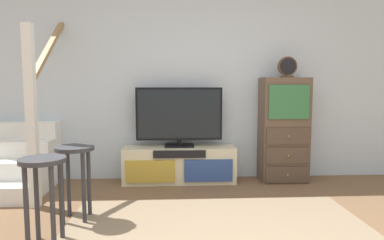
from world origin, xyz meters
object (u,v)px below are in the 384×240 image
at_px(media_console, 179,165).
at_px(desk_clock, 287,67).
at_px(bar_stool_near, 43,180).
at_px(bar_stool_far, 75,165).
at_px(side_cabinet, 284,130).
at_px(television, 179,115).

xyz_separation_m(media_console, desk_clock, (1.34, -0.00, 1.21)).
distance_m(bar_stool_near, bar_stool_far, 0.49).
relative_size(media_console, desk_clock, 5.38).
bearing_deg(side_cabinet, bar_stool_near, -145.35).
bearing_deg(side_cabinet, media_console, -179.56).
bearing_deg(bar_stool_near, media_console, 57.25).
xyz_separation_m(television, desk_clock, (1.34, -0.03, 0.59)).
relative_size(television, side_cabinet, 0.82).
bearing_deg(media_console, side_cabinet, 0.44).
xyz_separation_m(media_console, bar_stool_far, (-0.95, -1.14, 0.28)).
height_order(media_console, television, television).
relative_size(desk_clock, bar_stool_near, 0.38).
distance_m(television, bar_stool_far, 1.54).
xyz_separation_m(side_cabinet, bar_stool_far, (-2.26, -1.15, -0.15)).
height_order(side_cabinet, desk_clock, desk_clock).
xyz_separation_m(television, side_cabinet, (1.32, -0.01, -0.19)).
xyz_separation_m(desk_clock, bar_stool_near, (-2.38, -1.62, -0.93)).
relative_size(television, bar_stool_near, 1.59).
bearing_deg(bar_stool_far, desk_clock, 26.52).
xyz_separation_m(television, bar_stool_far, (-0.95, -1.17, -0.34)).
xyz_separation_m(side_cabinet, bar_stool_near, (-2.36, -1.63, -0.15)).
height_order(media_console, desk_clock, desk_clock).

